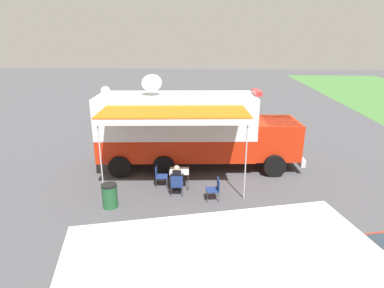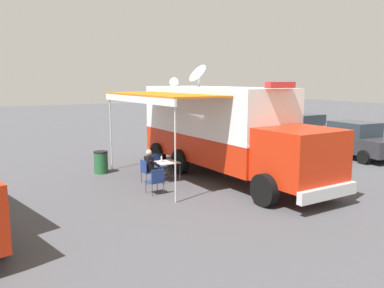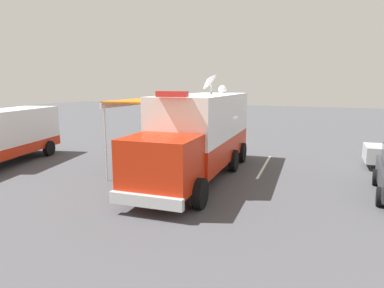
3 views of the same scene
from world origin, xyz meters
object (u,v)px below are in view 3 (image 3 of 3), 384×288
command_truck (198,132)px  folding_table (157,155)px  seated_responder (146,154)px  support_truck (6,136)px  folding_chair_beside_table (166,155)px  trash_bin (149,148)px  folding_chair_at_table (143,156)px  water_bottle (155,151)px  folding_chair_spare_by_truck (120,163)px

command_truck → folding_table: size_ratio=11.27×
seated_responder → support_truck: support_truck is taller
folding_chair_beside_table → trash_bin: (1.89, -1.55, -0.06)m
seated_responder → trash_bin: (1.25, -2.36, -0.20)m
folding_table → folding_chair_at_table: 0.82m
command_truck → seated_responder: 3.19m
command_truck → folding_chair_beside_table: 2.95m
command_truck → folding_chair_at_table: 3.42m
seated_responder → trash_bin: seated_responder is taller
folding_table → water_bottle: bearing=-28.7°
command_truck → trash_bin: size_ratio=10.59×
folding_chair_at_table → support_truck: 7.08m
command_truck → folding_chair_spare_by_truck: (3.34, 1.09, -1.43)m
folding_chair_beside_table → trash_bin: size_ratio=0.96×
folding_chair_at_table → support_truck: size_ratio=0.12×
command_truck → folding_chair_spare_by_truck: bearing=18.0°
water_bottle → seated_responder: 0.49m
folding_chair_beside_table → support_truck: (7.56, 2.84, 0.87)m
folding_chair_beside_table → folding_chair_spare_by_truck: size_ratio=1.00×
water_bottle → folding_chair_spare_by_truck: (0.90, 1.59, -0.32)m
water_bottle → folding_chair_beside_table: size_ratio=0.26×
folding_table → water_bottle: size_ratio=3.82×
command_truck → support_truck: (9.80, 1.59, -0.56)m
folding_table → support_truck: size_ratio=0.12×
command_truck → folding_chair_spare_by_truck: 3.79m
water_bottle → support_truck: bearing=15.8°
folding_chair_at_table → folding_table: bearing=178.8°
seated_responder → trash_bin: bearing=-62.2°
water_bottle → folding_chair_beside_table: (-0.19, -0.76, -0.32)m
command_truck → seated_responder: (2.89, -0.44, -1.29)m
support_truck → seated_responder: bearing=-163.7°
folding_table → seated_responder: bearing=-2.9°
folding_table → trash_bin: (1.86, -2.40, -0.22)m
support_truck → command_truck: bearing=-170.8°
folding_chair_beside_table → support_truck: size_ratio=0.12×
folding_chair_beside_table → command_truck: bearing=150.8°
support_truck → folding_table: bearing=-165.2°
trash_bin → support_truck: size_ratio=0.13×
water_bottle → seated_responder: seated_responder is taller
folding_chair_spare_by_truck → support_truck: support_truck is taller
folding_chair_spare_by_truck → folding_chair_beside_table: bearing=-115.0°
folding_chair_beside_table → trash_bin: bearing=-39.3°
water_bottle → trash_bin: (1.70, -2.31, -0.38)m
seated_responder → support_truck: size_ratio=0.18×
seated_responder → trash_bin: 2.68m
folding_table → water_bottle: water_bottle is taller
water_bottle → folding_table: bearing=151.3°
folding_table → folding_chair_at_table: folding_chair_at_table is taller
command_truck → water_bottle: bearing=-11.5°
trash_bin → support_truck: (5.67, 4.39, 0.93)m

